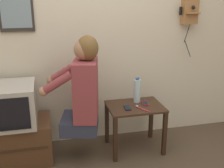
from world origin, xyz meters
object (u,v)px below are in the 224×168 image
Objects in this scene: person at (83,88)px; cell_phone_held at (127,108)px; television at (8,105)px; water_bottle at (137,91)px; wall_phone_antique at (190,9)px; toothbrush at (142,109)px; cell_phone_spare at (145,103)px; framed_picture at (15,4)px.

person reaches higher than cell_phone_held.
television reaches higher than water_bottle.
wall_phone_antique reaches higher than person.
person is 0.64m from water_bottle.
person is at bearing -163.59° from wall_phone_antique.
television reaches higher than cell_phone_held.
cell_phone_held is 0.78× the size of toothbrush.
cell_phone_spare is at bearing -49.40° from water_bottle.
framed_picture is 3.26× the size of toothbrush.
cell_phone_held is at bearing -21.41° from framed_picture.
toothbrush is (1.18, -0.46, -1.03)m from framed_picture.
person reaches higher than toothbrush.
water_bottle is (1.19, -0.25, -0.90)m from framed_picture.
toothbrush is (-0.08, -0.13, 0.00)m from cell_phone_spare.
person reaches higher than water_bottle.
wall_phone_antique is 1.85m from framed_picture.
water_bottle is (0.60, 0.16, -0.13)m from person.
television is (-0.72, 0.12, -0.15)m from person.
person is 7.28× the size of cell_phone_spare.
cell_phone_held is (-0.81, -0.36, -0.97)m from wall_phone_antique.
water_bottle is (-0.66, -0.21, -0.84)m from wall_phone_antique.
water_bottle is at bearing 55.38° from toothbrush.
cell_phone_held is at bearing 127.45° from toothbrush.
wall_phone_antique is 1.09m from water_bottle.
toothbrush is (-0.67, -0.42, -0.96)m from wall_phone_antique.
cell_phone_held is 0.15m from toothbrush.
cell_phone_spare is (0.67, 0.09, -0.25)m from person.
cell_phone_held and cell_phone_spare have the same top height.
water_bottle is 0.24m from toothbrush.
television is 0.99× the size of framed_picture.
water_bottle reaches higher than cell_phone_spare.
television is 3.22× the size of toothbrush.
framed_picture is (-1.85, 0.04, 0.06)m from wall_phone_antique.
water_bottle is (1.33, 0.05, 0.02)m from television.
person is 0.52m from cell_phone_held.
television is at bearing 142.05° from toothbrush.
wall_phone_antique reaches higher than toothbrush.
framed_picture reaches higher than wall_phone_antique.
framed_picture is at bearing 162.62° from cell_phone_held.
framed_picture is at bearing 168.04° from water_bottle.
cell_phone_held is at bearing -5.14° from television.
framed_picture reaches higher than cell_phone_spare.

